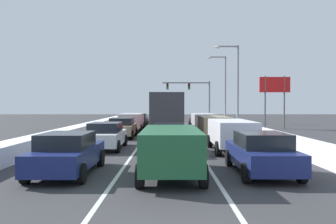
{
  "coord_description": "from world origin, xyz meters",
  "views": [
    {
      "loc": [
        0.08,
        -5.11,
        2.53
      ],
      "look_at": [
        0.22,
        35.0,
        1.64
      ],
      "focal_mm": 36.41,
      "sensor_mm": 36.0,
      "label": 1
    }
  ],
  "objects_px": {
    "sedan_black_left_lane_fifth": "(138,120)",
    "street_lamp_right_mid": "(222,83)",
    "sedan_navy_right_lane_nearest": "(260,153)",
    "box_truck_center_lane_third": "(166,113)",
    "suv_silver_left_lane_fourth": "(131,121)",
    "street_lamp_right_near": "(233,79)",
    "suv_maroon_center_lane_fourth": "(164,120)",
    "suv_green_center_lane_nearest": "(170,148)",
    "suv_tan_right_lane_third": "(213,125)",
    "sedan_gray_center_lane_second": "(170,137)",
    "sedan_navy_left_lane_nearest": "(66,153)",
    "sedan_white_left_lane_second": "(105,136)",
    "sedan_tan_left_lane_third": "(121,128)",
    "suv_silver_right_lane_fourth": "(202,121)",
    "roadside_sign_right": "(273,90)",
    "traffic_light_gantry": "(193,92)",
    "sedan_charcoal_center_lane_fifth": "(164,119)",
    "sedan_black_right_lane_fifth": "(197,120)",
    "suv_white_right_lane_second": "(230,133)"
  },
  "relations": [
    {
      "from": "sedan_navy_left_lane_nearest",
      "to": "suv_green_center_lane_nearest",
      "type": "bearing_deg",
      "value": -5.78
    },
    {
      "from": "sedan_navy_right_lane_nearest",
      "to": "sedan_gray_center_lane_second",
      "type": "bearing_deg",
      "value": 119.09
    },
    {
      "from": "sedan_gray_center_lane_second",
      "to": "sedan_black_left_lane_fifth",
      "type": "relative_size",
      "value": 1.0
    },
    {
      "from": "suv_tan_right_lane_third",
      "to": "sedan_black_left_lane_fifth",
      "type": "bearing_deg",
      "value": 115.14
    },
    {
      "from": "traffic_light_gantry",
      "to": "sedan_charcoal_center_lane_fifth",
      "type": "bearing_deg",
      "value": -108.88
    },
    {
      "from": "street_lamp_right_near",
      "to": "sedan_black_left_lane_fifth",
      "type": "bearing_deg",
      "value": 170.4
    },
    {
      "from": "sedan_navy_left_lane_nearest",
      "to": "sedan_tan_left_lane_third",
      "type": "relative_size",
      "value": 1.0
    },
    {
      "from": "suv_maroon_center_lane_fourth",
      "to": "sedan_tan_left_lane_third",
      "type": "height_order",
      "value": "suv_maroon_center_lane_fourth"
    },
    {
      "from": "suv_silver_right_lane_fourth",
      "to": "street_lamp_right_mid",
      "type": "relative_size",
      "value": 0.54
    },
    {
      "from": "sedan_black_left_lane_fifth",
      "to": "street_lamp_right_mid",
      "type": "distance_m",
      "value": 14.16
    },
    {
      "from": "box_truck_center_lane_third",
      "to": "suv_maroon_center_lane_fourth",
      "type": "distance_m",
      "value": 8.12
    },
    {
      "from": "suv_silver_right_lane_fourth",
      "to": "street_lamp_right_near",
      "type": "relative_size",
      "value": 0.55
    },
    {
      "from": "suv_silver_left_lane_fourth",
      "to": "traffic_light_gantry",
      "type": "bearing_deg",
      "value": 70.67
    },
    {
      "from": "sedan_charcoal_center_lane_fifth",
      "to": "suv_silver_left_lane_fourth",
      "type": "distance_m",
      "value": 9.06
    },
    {
      "from": "roadside_sign_right",
      "to": "suv_maroon_center_lane_fourth",
      "type": "bearing_deg",
      "value": -173.18
    },
    {
      "from": "sedan_black_left_lane_fifth",
      "to": "box_truck_center_lane_third",
      "type": "bearing_deg",
      "value": -75.55
    },
    {
      "from": "sedan_black_right_lane_fifth",
      "to": "roadside_sign_right",
      "type": "xyz_separation_m",
      "value": [
        7.73,
        -2.23,
        3.25
      ]
    },
    {
      "from": "suv_silver_right_lane_fourth",
      "to": "sedan_white_left_lane_second",
      "type": "bearing_deg",
      "value": -118.7
    },
    {
      "from": "suv_tan_right_lane_third",
      "to": "suv_maroon_center_lane_fourth",
      "type": "distance_m",
      "value": 10.34
    },
    {
      "from": "sedan_navy_left_lane_nearest",
      "to": "sedan_white_left_lane_second",
      "type": "xyz_separation_m",
      "value": [
        0.12,
        6.97,
        0.0
      ]
    },
    {
      "from": "suv_maroon_center_lane_fourth",
      "to": "box_truck_center_lane_third",
      "type": "bearing_deg",
      "value": -88.68
    },
    {
      "from": "suv_maroon_center_lane_fourth",
      "to": "suv_silver_left_lane_fourth",
      "type": "height_order",
      "value": "same"
    },
    {
      "from": "box_truck_center_lane_third",
      "to": "suv_silver_left_lane_fourth",
      "type": "xyz_separation_m",
      "value": [
        -3.33,
        5.95,
        -0.88
      ]
    },
    {
      "from": "sedan_navy_left_lane_nearest",
      "to": "box_truck_center_lane_third",
      "type": "bearing_deg",
      "value": 75.53
    },
    {
      "from": "suv_tan_right_lane_third",
      "to": "sedan_gray_center_lane_second",
      "type": "relative_size",
      "value": 1.09
    },
    {
      "from": "suv_green_center_lane_nearest",
      "to": "sedan_tan_left_lane_third",
      "type": "bearing_deg",
      "value": 104.38
    },
    {
      "from": "sedan_navy_right_lane_nearest",
      "to": "roadside_sign_right",
      "type": "bearing_deg",
      "value": 71.5
    },
    {
      "from": "sedan_black_left_lane_fifth",
      "to": "sedan_tan_left_lane_third",
      "type": "bearing_deg",
      "value": -91.0
    },
    {
      "from": "suv_silver_right_lane_fourth",
      "to": "suv_green_center_lane_nearest",
      "type": "xyz_separation_m",
      "value": [
        -3.18,
        -19.79,
        0.0
      ]
    },
    {
      "from": "suv_green_center_lane_nearest",
      "to": "street_lamp_right_mid",
      "type": "bearing_deg",
      "value": 77.95
    },
    {
      "from": "sedan_navy_left_lane_nearest",
      "to": "sedan_tan_left_lane_third",
      "type": "bearing_deg",
      "value": 89.42
    },
    {
      "from": "sedan_black_right_lane_fifth",
      "to": "suv_green_center_lane_nearest",
      "type": "height_order",
      "value": "suv_green_center_lane_nearest"
    },
    {
      "from": "suv_green_center_lane_nearest",
      "to": "sedan_gray_center_lane_second",
      "type": "height_order",
      "value": "suv_green_center_lane_nearest"
    },
    {
      "from": "suv_white_right_lane_second",
      "to": "suv_silver_left_lane_fourth",
      "type": "distance_m",
      "value": 15.38
    },
    {
      "from": "street_lamp_right_mid",
      "to": "sedan_navy_right_lane_nearest",
      "type": "bearing_deg",
      "value": -96.85
    },
    {
      "from": "sedan_white_left_lane_second",
      "to": "roadside_sign_right",
      "type": "xyz_separation_m",
      "value": [
        14.65,
        16.24,
        3.25
      ]
    },
    {
      "from": "suv_maroon_center_lane_fourth",
      "to": "street_lamp_right_mid",
      "type": "bearing_deg",
      "value": 57.76
    },
    {
      "from": "sedan_navy_right_lane_nearest",
      "to": "roadside_sign_right",
      "type": "distance_m",
      "value": 24.59
    },
    {
      "from": "suv_maroon_center_lane_fourth",
      "to": "suv_silver_left_lane_fourth",
      "type": "bearing_deg",
      "value": -146.08
    },
    {
      "from": "suv_maroon_center_lane_fourth",
      "to": "sedan_white_left_lane_second",
      "type": "distance_m",
      "value": 15.23
    },
    {
      "from": "suv_green_center_lane_nearest",
      "to": "sedan_navy_right_lane_nearest",
      "type": "bearing_deg",
      "value": 8.19
    },
    {
      "from": "sedan_charcoal_center_lane_fifth",
      "to": "suv_silver_left_lane_fourth",
      "type": "relative_size",
      "value": 0.92
    },
    {
      "from": "traffic_light_gantry",
      "to": "sedan_white_left_lane_second",
      "type": "bearing_deg",
      "value": -102.62
    },
    {
      "from": "sedan_gray_center_lane_second",
      "to": "street_lamp_right_mid",
      "type": "xyz_separation_m",
      "value": [
        7.33,
        28.21,
        4.63
      ]
    },
    {
      "from": "traffic_light_gantry",
      "to": "sedan_navy_left_lane_nearest",
      "type": "bearing_deg",
      "value": -100.71
    },
    {
      "from": "sedan_white_left_lane_second",
      "to": "sedan_tan_left_lane_third",
      "type": "height_order",
      "value": "same"
    },
    {
      "from": "street_lamp_right_near",
      "to": "suv_maroon_center_lane_fourth",
      "type": "bearing_deg",
      "value": -160.94
    },
    {
      "from": "suv_tan_right_lane_third",
      "to": "suv_silver_left_lane_fourth",
      "type": "height_order",
      "value": "same"
    },
    {
      "from": "suv_maroon_center_lane_fourth",
      "to": "sedan_black_left_lane_fifth",
      "type": "height_order",
      "value": "suv_maroon_center_lane_fourth"
    },
    {
      "from": "sedan_gray_center_lane_second",
      "to": "suv_maroon_center_lane_fourth",
      "type": "bearing_deg",
      "value": 91.52
    }
  ]
}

